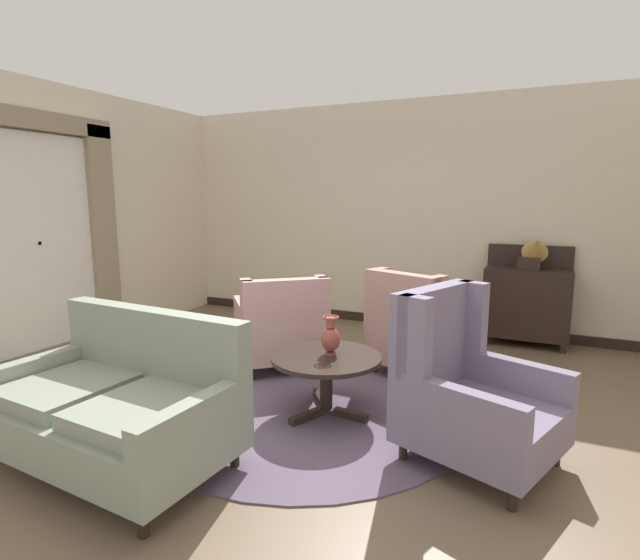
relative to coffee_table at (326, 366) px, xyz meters
The scene contains 15 objects.
ground 0.51m from the coffee_table, 129.68° to the right, with size 9.08×9.08×0.00m, color brown.
wall_back 3.16m from the coffee_table, 94.00° to the left, with size 6.65×0.08×2.93m, color beige.
wall_left 3.68m from the coffee_table, 168.30° to the left, with size 0.08×4.50×2.93m, color beige.
baseboard_back 2.94m from the coffee_table, 94.07° to the left, with size 6.49×0.03×0.12m, color black.
area_rug 0.44m from the coffee_table, 166.39° to the left, with size 2.67×2.67×0.01m, color #5B4C60.
window_with_curtains 3.50m from the coffee_table, behind, with size 0.12×1.92×2.56m.
coffee_table is the anchor object (origin of this frame).
porcelain_vase 0.23m from the coffee_table, 58.37° to the left, with size 0.15×0.15×0.31m.
settee 1.52m from the coffee_table, 127.08° to the right, with size 1.64×1.00×0.96m.
armchair_beside_settee 1.15m from the coffee_table, 137.25° to the left, with size 1.18×1.18×0.95m.
armchair_foreground_right 1.27m from the coffee_table, 69.78° to the left, with size 1.05×1.12×1.03m.
armchair_back_corner 1.12m from the coffee_table, 10.67° to the right, with size 1.11×1.07×1.11m.
side_table 1.26m from the coffee_table, 53.65° to the left, with size 0.45×0.45×0.66m.
sideboard 2.99m from the coffee_table, 63.40° to the left, with size 0.93×0.41×1.15m.
gramophone 3.02m from the coffee_table, 61.93° to the left, with size 0.34×0.40×0.46m.
Camera 1 is at (1.70, -3.09, 1.70)m, focal length 27.39 mm.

